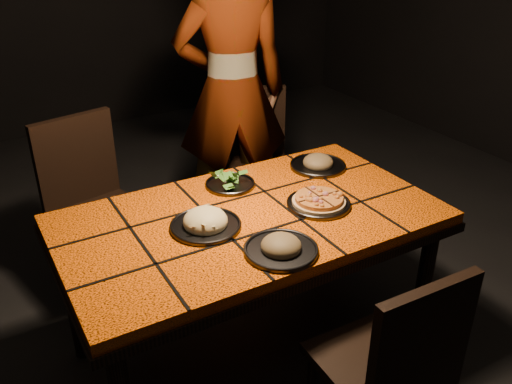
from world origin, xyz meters
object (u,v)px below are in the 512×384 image
dining_table (250,230)px  chair_far_right (254,151)px  chair_far_left (90,196)px  diner (232,91)px  chair_near (395,361)px  plate_pizza (319,202)px  plate_pasta (205,222)px

dining_table → chair_far_right: bearing=59.3°
chair_far_left → diner: diner is taller
dining_table → chair_far_left: size_ratio=1.67×
chair_near → chair_far_right: (0.49, 1.82, 0.02)m
dining_table → diner: diner is taller
chair_near → diner: size_ratio=0.48×
plate_pizza → dining_table: bearing=164.3°
dining_table → chair_far_right: chair_far_right is taller
chair_near → plate_pasta: chair_near is taller
chair_far_right → plate_pasta: 1.35m
dining_table → plate_pasta: plate_pasta is taller
chair_far_left → dining_table: bearing=-74.8°
chair_near → chair_far_left: (-0.60, 1.68, 0.04)m
chair_near → plate_pizza: (0.17, 0.70, 0.25)m
chair_far_right → plate_pizza: size_ratio=3.29×
dining_table → chair_near: 0.81m
chair_far_left → plate_pizza: (0.77, -0.98, 0.21)m
diner → plate_pizza: 1.17m
chair_far_right → chair_far_left: bearing=-148.4°
diner → dining_table: bearing=83.8°
chair_far_left → plate_pasta: chair_far_left is taller
chair_far_right → diner: diner is taller
dining_table → plate_pizza: bearing=-15.7°
chair_far_right → diner: (-0.14, 0.03, 0.41)m
diner → plate_pasta: bearing=75.2°
chair_near → plate_pasta: size_ratio=3.07×
chair_far_left → chair_near: bearing=-82.9°
chair_near → chair_far_right: bearing=-103.5°
chair_near → chair_far_right: chair_far_right is taller
diner → chair_far_right: bearing=-173.1°
chair_far_left → chair_far_right: chair_far_left is taller
diner → plate_pasta: size_ratio=6.40×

